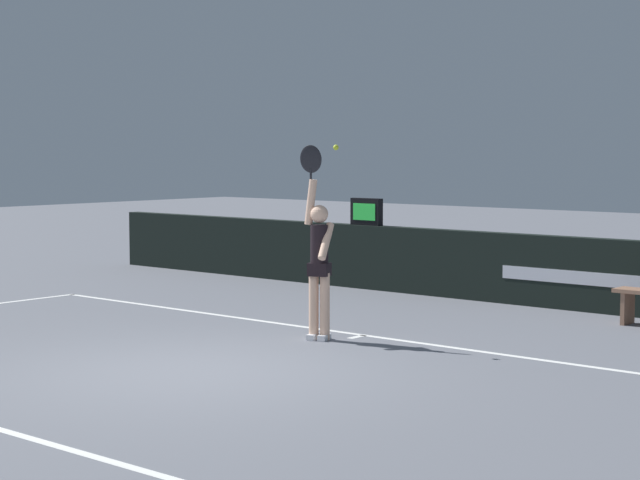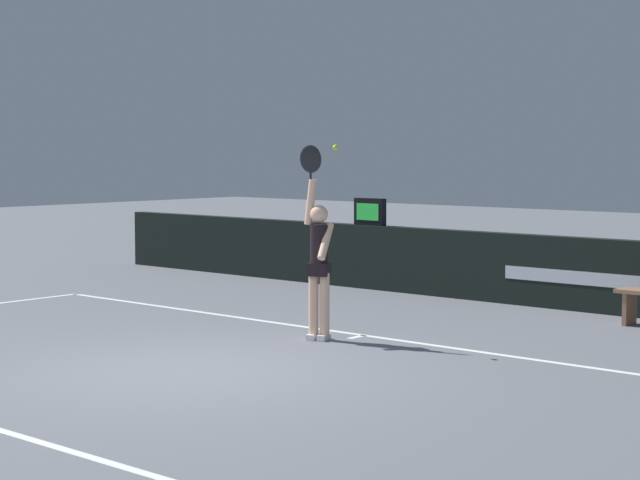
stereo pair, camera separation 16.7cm
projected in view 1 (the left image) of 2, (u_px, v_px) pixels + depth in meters
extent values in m
plane|color=slate|center=(194.00, 371.00, 11.68)|extent=(60.00, 60.00, 0.00)
cube|color=white|center=(364.00, 335.00, 13.89)|extent=(11.98, 0.10, 0.00)
cube|color=white|center=(357.00, 337.00, 13.77)|extent=(0.10, 0.30, 0.00)
cube|color=black|center=(517.00, 269.00, 16.65)|extent=(17.75, 0.23, 1.06)
cube|color=silver|center=(640.00, 283.00, 15.27)|extent=(4.36, 0.01, 0.19)
cube|color=black|center=(367.00, 212.00, 18.46)|extent=(0.59, 0.13, 0.45)
cube|color=#33E54C|center=(364.00, 212.00, 18.41)|extent=(0.46, 0.01, 0.28)
cylinder|color=beige|center=(325.00, 306.00, 13.53)|extent=(0.12, 0.12, 0.83)
cylinder|color=beige|center=(314.00, 306.00, 13.58)|extent=(0.12, 0.12, 0.83)
cube|color=white|center=(324.00, 337.00, 13.55)|extent=(0.18, 0.26, 0.07)
cube|color=white|center=(313.00, 337.00, 13.60)|extent=(0.18, 0.26, 0.07)
cylinder|color=black|center=(319.00, 249.00, 13.50)|extent=(0.22, 0.22, 0.59)
cube|color=black|center=(319.00, 269.00, 13.52)|extent=(0.30, 0.28, 0.16)
sphere|color=beige|center=(319.00, 214.00, 13.47)|extent=(0.22, 0.22, 0.22)
cylinder|color=beige|center=(311.00, 202.00, 13.49)|extent=(0.19, 0.15, 0.56)
cylinder|color=beige|center=(326.00, 241.00, 13.40)|extent=(0.22, 0.39, 0.45)
ellipsoid|color=black|center=(311.00, 159.00, 13.45)|extent=(0.31, 0.14, 0.38)
cylinder|color=black|center=(311.00, 175.00, 13.46)|extent=(0.03, 0.03, 0.18)
sphere|color=#CDE32C|center=(336.00, 147.00, 13.15)|extent=(0.07, 0.07, 0.07)
cube|color=#8F654D|center=(628.00, 307.00, 14.76)|extent=(0.06, 0.32, 0.46)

